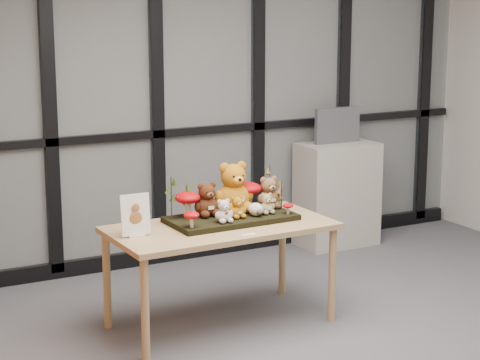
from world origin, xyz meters
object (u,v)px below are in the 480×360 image
bear_white_bow (224,209)px  mushroom_front_right (288,208)px  plush_cream_hedgehog (256,209)px  cabinet (337,194)px  bear_tan_back (269,190)px  mushroom_front_left (192,219)px  bear_small_yellow (237,206)px  display_table (221,235)px  sign_holder (136,217)px  bear_brown_medium (207,198)px  diorama_tray (231,218)px  monitor (337,125)px  mushroom_back_right (249,194)px  mushroom_back_left (188,203)px  bear_pooh_yellow (233,184)px  bear_beige_small (267,202)px

bear_white_bow → mushroom_front_right: size_ratio=2.12×
bear_white_bow → mushroom_front_right: 0.47m
plush_cream_hedgehog → cabinet: size_ratio=0.11×
bear_white_bow → mushroom_front_right: bear_white_bow is taller
bear_tan_back → plush_cream_hedgehog: 0.25m
mushroom_front_left → bear_small_yellow: bearing=11.7°
display_table → mushroom_front_right: bearing=-10.6°
sign_holder → bear_small_yellow: bearing=-0.1°
bear_brown_medium → cabinet: (1.76, 1.07, -0.38)m
diorama_tray → plush_cream_hedgehog: size_ratio=8.64×
monitor → mushroom_front_right: bearing=-134.3°
mushroom_back_right → cabinet: size_ratio=0.22×
bear_tan_back → mushroom_front_right: (0.03, -0.21, -0.08)m
display_table → cabinet: size_ratio=1.63×
bear_tan_back → mushroom_back_left: size_ratio=1.29×
cabinet → bear_pooh_yellow: bearing=-146.0°
sign_holder → cabinet: (2.30, 1.20, -0.35)m
bear_small_yellow → bear_beige_small: size_ratio=1.04×
bear_white_bow → mushroom_front_right: bearing=-2.6°
mushroom_back_left → mushroom_back_right: 0.47m
bear_pooh_yellow → bear_white_bow: bear_pooh_yellow is taller
mushroom_back_right → mushroom_front_left: mushroom_back_right is taller
mushroom_back_right → mushroom_front_right: mushroom_back_right is taller
diorama_tray → bear_brown_medium: (-0.14, 0.07, 0.14)m
bear_white_bow → bear_beige_small: bear_white_bow is taller
bear_beige_small → mushroom_back_right: 0.19m
bear_white_bow → sign_holder: sign_holder is taller
bear_small_yellow → mushroom_front_right: bearing=-12.0°
display_table → sign_holder: sign_holder is taller
bear_brown_medium → mushroom_back_left: 0.13m
bear_brown_medium → monitor: size_ratio=0.57×
mushroom_back_right → mushroom_front_right: bearing=-60.0°
bear_tan_back → bear_pooh_yellow: bearing=173.5°
bear_tan_back → monitor: size_ratio=0.56×
diorama_tray → bear_pooh_yellow: (0.07, 0.10, 0.20)m
diorama_tray → bear_pooh_yellow: 0.24m
bear_white_bow → mushroom_back_right: 0.41m
diorama_tray → bear_pooh_yellow: bear_pooh_yellow is taller
bear_brown_medium → monitor: monitor is taller
bear_beige_small → mushroom_front_left: size_ratio=1.38×
mushroom_front_left → monitor: 2.38m
bear_pooh_yellow → mushroom_back_left: 0.34m
bear_beige_small → bear_white_bow: bearing=-171.1°
mushroom_back_right → bear_white_bow: bearing=-141.6°
diorama_tray → bear_brown_medium: 0.21m
monitor → mushroom_back_left: bearing=-150.4°
diorama_tray → bear_tan_back: bearing=12.0°
plush_cream_hedgehog → cabinet: bearing=38.2°
diorama_tray → sign_holder: size_ratio=3.12×
mushroom_back_right → cabinet: 1.78m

